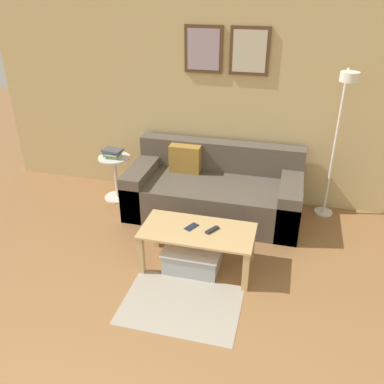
{
  "coord_description": "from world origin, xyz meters",
  "views": [
    {
      "loc": [
        0.81,
        -0.72,
        2.44
      ],
      "look_at": [
        0.06,
        2.2,
        0.85
      ],
      "focal_mm": 38.0,
      "sensor_mm": 36.0,
      "label": 1
    }
  ],
  "objects_px": {
    "remote_control": "(212,230)",
    "cell_phone": "(191,227)",
    "coffee_table": "(198,237)",
    "book_stack": "(113,153)",
    "couch": "(214,191)",
    "floor_lamp": "(341,121)",
    "side_table": "(116,174)",
    "storage_bin": "(193,257)"
  },
  "relations": [
    {
      "from": "coffee_table",
      "to": "book_stack",
      "type": "distance_m",
      "value": 1.71
    },
    {
      "from": "couch",
      "to": "floor_lamp",
      "type": "xyz_separation_m",
      "value": [
        1.25,
        0.16,
        0.88
      ]
    },
    {
      "from": "side_table",
      "to": "book_stack",
      "type": "bearing_deg",
      "value": -152.59
    },
    {
      "from": "storage_bin",
      "to": "book_stack",
      "type": "height_order",
      "value": "book_stack"
    },
    {
      "from": "floor_lamp",
      "to": "remote_control",
      "type": "height_order",
      "value": "floor_lamp"
    },
    {
      "from": "floor_lamp",
      "to": "side_table",
      "type": "distance_m",
      "value": 2.62
    },
    {
      "from": "couch",
      "to": "cell_phone",
      "type": "bearing_deg",
      "value": -90.5
    },
    {
      "from": "couch",
      "to": "side_table",
      "type": "distance_m",
      "value": 1.24
    },
    {
      "from": "storage_bin",
      "to": "floor_lamp",
      "type": "relative_size",
      "value": 0.32
    },
    {
      "from": "storage_bin",
      "to": "book_stack",
      "type": "xyz_separation_m",
      "value": [
        -1.26,
        1.1,
        0.49
      ]
    },
    {
      "from": "floor_lamp",
      "to": "remote_control",
      "type": "xyz_separation_m",
      "value": [
        -1.06,
        -1.18,
        -0.74
      ]
    },
    {
      "from": "remote_control",
      "to": "couch",
      "type": "bearing_deg",
      "value": 132.33
    },
    {
      "from": "couch",
      "to": "book_stack",
      "type": "relative_size",
      "value": 7.75
    },
    {
      "from": "coffee_table",
      "to": "remote_control",
      "type": "height_order",
      "value": "remote_control"
    },
    {
      "from": "storage_bin",
      "to": "floor_lamp",
      "type": "height_order",
      "value": "floor_lamp"
    },
    {
      "from": "coffee_table",
      "to": "floor_lamp",
      "type": "relative_size",
      "value": 0.62
    },
    {
      "from": "couch",
      "to": "floor_lamp",
      "type": "distance_m",
      "value": 1.54
    },
    {
      "from": "coffee_table",
      "to": "book_stack",
      "type": "relative_size",
      "value": 4.17
    },
    {
      "from": "floor_lamp",
      "to": "side_table",
      "type": "height_order",
      "value": "floor_lamp"
    },
    {
      "from": "remote_control",
      "to": "cell_phone",
      "type": "bearing_deg",
      "value": -151.46
    },
    {
      "from": "coffee_table",
      "to": "cell_phone",
      "type": "bearing_deg",
      "value": 156.08
    },
    {
      "from": "couch",
      "to": "cell_phone",
      "type": "height_order",
      "value": "couch"
    },
    {
      "from": "book_stack",
      "to": "remote_control",
      "type": "distance_m",
      "value": 1.79
    },
    {
      "from": "coffee_table",
      "to": "floor_lamp",
      "type": "bearing_deg",
      "value": 45.12
    },
    {
      "from": "remote_control",
      "to": "cell_phone",
      "type": "height_order",
      "value": "remote_control"
    },
    {
      "from": "coffee_table",
      "to": "book_stack",
      "type": "xyz_separation_m",
      "value": [
        -1.3,
        1.08,
        0.27
      ]
    },
    {
      "from": "remote_control",
      "to": "storage_bin",
      "type": "bearing_deg",
      "value": -134.25
    },
    {
      "from": "side_table",
      "to": "book_stack",
      "type": "xyz_separation_m",
      "value": [
        -0.01,
        -0.01,
        0.27
      ]
    },
    {
      "from": "couch",
      "to": "floor_lamp",
      "type": "height_order",
      "value": "floor_lamp"
    },
    {
      "from": "floor_lamp",
      "to": "cell_phone",
      "type": "xyz_separation_m",
      "value": [
        -1.26,
        -1.17,
        -0.75
      ]
    },
    {
      "from": "side_table",
      "to": "remote_control",
      "type": "xyz_separation_m",
      "value": [
        1.42,
        -1.06,
        0.09
      ]
    },
    {
      "from": "storage_bin",
      "to": "book_stack",
      "type": "bearing_deg",
      "value": 138.93
    },
    {
      "from": "couch",
      "to": "floor_lamp",
      "type": "relative_size",
      "value": 1.16
    },
    {
      "from": "coffee_table",
      "to": "book_stack",
      "type": "bearing_deg",
      "value": 140.41
    },
    {
      "from": "storage_bin",
      "to": "remote_control",
      "type": "bearing_deg",
      "value": 13.86
    },
    {
      "from": "couch",
      "to": "side_table",
      "type": "bearing_deg",
      "value": 177.89
    },
    {
      "from": "coffee_table",
      "to": "cell_phone",
      "type": "xyz_separation_m",
      "value": [
        -0.07,
        0.03,
        0.08
      ]
    },
    {
      "from": "floor_lamp",
      "to": "cell_phone",
      "type": "relative_size",
      "value": 11.87
    },
    {
      "from": "couch",
      "to": "remote_control",
      "type": "bearing_deg",
      "value": -79.55
    },
    {
      "from": "coffee_table",
      "to": "floor_lamp",
      "type": "distance_m",
      "value": 1.88
    },
    {
      "from": "floor_lamp",
      "to": "remote_control",
      "type": "relative_size",
      "value": 11.08
    },
    {
      "from": "floor_lamp",
      "to": "book_stack",
      "type": "xyz_separation_m",
      "value": [
        -2.5,
        -0.12,
        -0.55
      ]
    }
  ]
}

